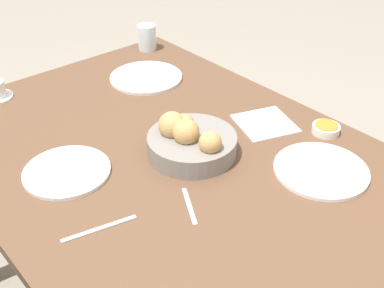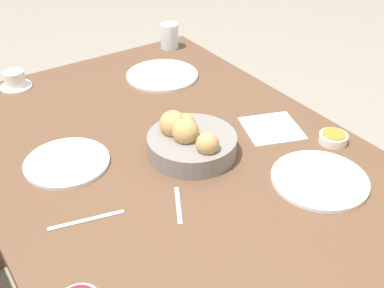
% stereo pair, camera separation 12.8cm
% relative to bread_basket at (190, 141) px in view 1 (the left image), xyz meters
% --- Properties ---
extents(dining_table, '(1.36, 0.97, 0.75)m').
position_rel_bread_basket_xyz_m(dining_table, '(0.05, 0.04, -0.13)').
color(dining_table, brown).
rests_on(dining_table, ground_plane).
extents(bread_basket, '(0.24, 0.24, 0.11)m').
position_rel_bread_basket_xyz_m(bread_basket, '(0.00, 0.00, 0.00)').
color(bread_basket, gray).
rests_on(bread_basket, dining_table).
extents(plate_near_left, '(0.24, 0.24, 0.01)m').
position_rel_bread_basket_xyz_m(plate_near_left, '(-0.28, -0.20, -0.04)').
color(plate_near_left, white).
rests_on(plate_near_left, dining_table).
extents(plate_near_right, '(0.25, 0.25, 0.01)m').
position_rel_bread_basket_xyz_m(plate_near_right, '(0.44, -0.18, -0.04)').
color(plate_near_right, white).
rests_on(plate_near_right, dining_table).
extents(plate_far_center, '(0.22, 0.22, 0.01)m').
position_rel_bread_basket_xyz_m(plate_far_center, '(0.14, 0.30, -0.04)').
color(plate_far_center, white).
rests_on(plate_far_center, dining_table).
extents(water_tumbler, '(0.07, 0.07, 0.10)m').
position_rel_bread_basket_xyz_m(water_tumbler, '(0.65, -0.34, 0.01)').
color(water_tumbler, silver).
rests_on(water_tumbler, dining_table).
extents(jam_bowl_honey, '(0.08, 0.08, 0.03)m').
position_rel_bread_basket_xyz_m(jam_bowl_honey, '(-0.18, -0.36, -0.03)').
color(jam_bowl_honey, white).
rests_on(jam_bowl_honey, dining_table).
extents(knife_silver, '(0.05, 0.17, 0.00)m').
position_rel_bread_basket_xyz_m(knife_silver, '(-0.09, 0.34, -0.04)').
color(knife_silver, '#B7B7BC').
rests_on(knife_silver, dining_table).
extents(spoon_coffee, '(0.12, 0.07, 0.00)m').
position_rel_bread_basket_xyz_m(spoon_coffee, '(-0.16, 0.14, -0.04)').
color(spoon_coffee, '#B7B7BC').
rests_on(spoon_coffee, dining_table).
extents(napkin, '(0.20, 0.20, 0.00)m').
position_rel_bread_basket_xyz_m(napkin, '(-0.03, -0.27, -0.04)').
color(napkin, white).
rests_on(napkin, dining_table).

